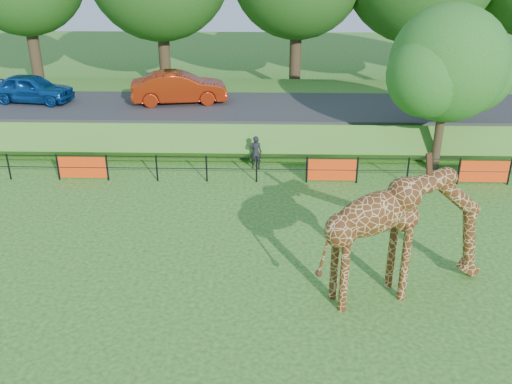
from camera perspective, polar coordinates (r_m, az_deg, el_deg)
ground at (r=15.94m, az=-0.70°, el=-10.62°), size 90.00×90.00×0.00m
giraffe at (r=15.81m, az=14.79°, el=-4.10°), size 5.11×2.59×3.63m
perimeter_fence at (r=22.72m, az=0.06°, el=2.30°), size 28.07×0.10×1.10m
embankment at (r=29.76m, az=0.43°, el=8.00°), size 40.00×9.00×1.30m
road at (r=28.12m, az=0.37°, el=8.50°), size 40.00×5.00×0.12m
car_blue at (r=30.64m, az=-21.53°, el=9.63°), size 4.27×2.21×1.39m
car_red at (r=28.67m, az=-7.67°, el=10.32°), size 4.85×2.35×1.53m
visitor at (r=24.01m, az=-0.04°, el=3.99°), size 0.53×0.36×1.44m
tree_east at (r=24.21m, az=18.85°, el=11.67°), size 5.40×4.71×6.76m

